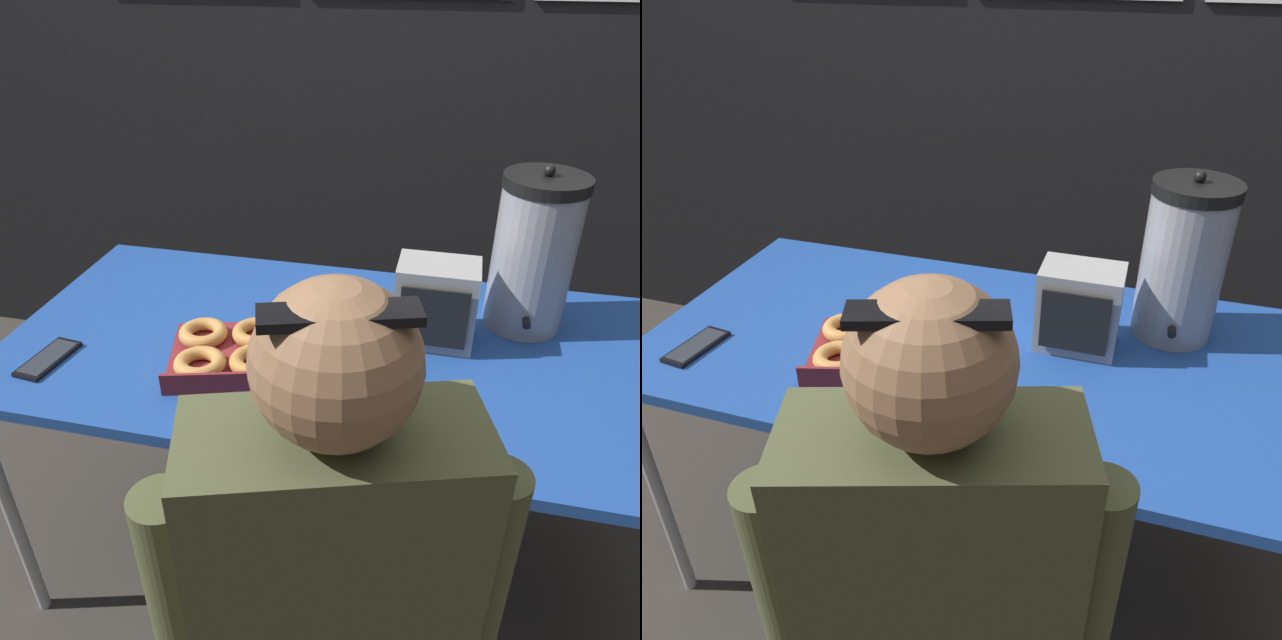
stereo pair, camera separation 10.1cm
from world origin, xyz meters
TOP-DOWN VIEW (x-y plane):
  - ground_plane at (0.00, 0.00)m, footprint 12.00×12.00m
  - folding_table at (0.00, 0.00)m, footprint 1.60×0.79m
  - donut_box at (-0.18, -0.10)m, footprint 0.44×0.36m
  - coffee_urn at (0.41, 0.20)m, footprint 0.19×0.22m
  - cell_phone at (-0.64, -0.22)m, footprint 0.08×0.16m
  - space_heater at (0.20, 0.07)m, footprint 0.18×0.13m

SIDE VIEW (x-z plane):
  - ground_plane at x=0.00m, z-range 0.00..0.00m
  - folding_table at x=0.00m, z-range 0.33..1.08m
  - cell_phone at x=-0.64m, z-range 0.75..0.76m
  - donut_box at x=-0.18m, z-range 0.75..0.80m
  - space_heater at x=0.20m, z-range 0.75..0.95m
  - coffee_urn at x=0.41m, z-range 0.74..1.14m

